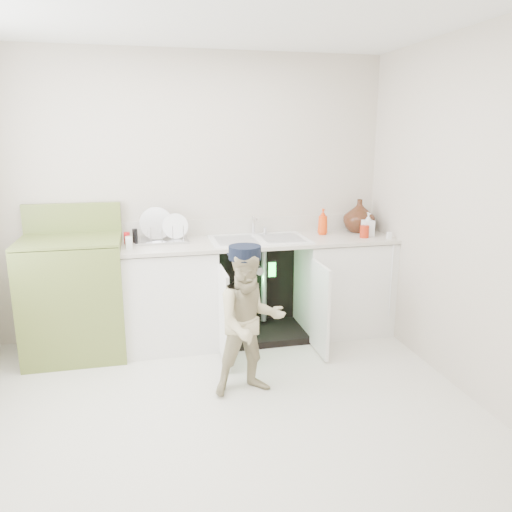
# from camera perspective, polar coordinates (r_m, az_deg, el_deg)

# --- Properties ---
(ground) EXTENTS (3.50, 3.50, 0.00)m
(ground) POSITION_cam_1_polar(r_m,az_deg,el_deg) (3.50, -4.17, -17.31)
(ground) COLOR beige
(ground) RESTS_ON ground
(room_shell) EXTENTS (6.00, 5.50, 1.26)m
(room_shell) POSITION_cam_1_polar(r_m,az_deg,el_deg) (3.05, -4.58, 3.24)
(room_shell) COLOR beige
(room_shell) RESTS_ON ground
(counter_run) EXTENTS (2.44, 1.02, 1.21)m
(counter_run) POSITION_cam_1_polar(r_m,az_deg,el_deg) (4.50, 0.62, -3.43)
(counter_run) COLOR white
(counter_run) RESTS_ON ground
(avocado_stove) EXTENTS (0.80, 0.65, 1.23)m
(avocado_stove) POSITION_cam_1_polar(r_m,az_deg,el_deg) (4.38, -20.02, -4.25)
(avocado_stove) COLOR olive
(avocado_stove) RESTS_ON ground
(repair_worker) EXTENTS (0.64, 0.87, 1.07)m
(repair_worker) POSITION_cam_1_polar(r_m,az_deg,el_deg) (3.50, -0.71, -7.44)
(repair_worker) COLOR #BFAE89
(repair_worker) RESTS_ON ground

